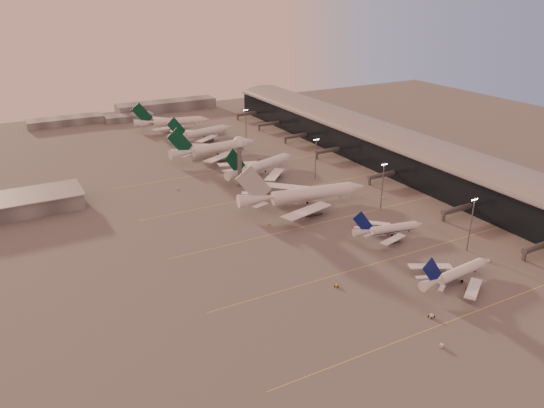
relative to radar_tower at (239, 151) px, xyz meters
name	(u,v)px	position (x,y,z in m)	size (l,w,h in m)	color
ground	(360,284)	(-5.00, -120.00, -20.95)	(700.00, 700.00, 0.00)	#605D5D
taxiway_markings	(340,217)	(25.00, -64.00, -20.94)	(180.00, 185.25, 0.02)	#EBDE53
terminal	(391,148)	(102.88, -9.91, -10.43)	(57.00, 362.00, 23.04)	black
radar_tower	(239,151)	(0.00, 0.00, 0.00)	(6.40, 6.40, 31.10)	#595C61
mast_a	(471,222)	(53.00, -120.00, -7.21)	(3.60, 0.56, 25.00)	#595C61
mast_b	(383,184)	(50.00, -65.00, -7.21)	(3.60, 0.56, 25.00)	#595C61
mast_c	(316,157)	(45.00, -10.00, -7.21)	(3.60, 0.56, 25.00)	#595C61
mast_d	(246,124)	(43.00, 80.00, -7.21)	(3.60, 0.56, 25.00)	#595C61
distant_horizon	(138,111)	(-2.38, 205.14, -17.06)	(165.00, 37.50, 9.00)	#5A5C60
narrowbody_near	(456,275)	(28.54, -136.74, -17.76)	(40.32, 32.07, 15.76)	white
narrowbody_mid	(389,230)	(32.40, -91.91, -18.04)	(36.44, 28.83, 14.35)	white
widebody_white	(304,197)	(17.28, -41.84, -16.55)	(71.81, 57.12, 25.38)	white
greentail_a	(262,168)	(21.08, 13.38, -17.17)	(56.55, 44.89, 21.41)	white
greentail_b	(214,150)	(9.46, 60.00, -16.76)	(65.20, 52.42, 23.70)	white
greentail_c	(202,134)	(17.90, 105.18, -17.39)	(54.91, 43.92, 20.15)	white
greentail_d	(173,123)	(9.18, 146.39, -17.04)	(60.12, 48.05, 22.12)	white
gsv_truck_a	(442,343)	(-5.75, -163.70, -19.71)	(6.15, 5.18, 2.42)	silver
gsv_tug_near	(431,316)	(2.88, -150.20, -20.37)	(2.80, 4.20, 1.13)	silver
gsv_catering_a	(490,258)	(53.29, -131.77, -19.20)	(4.64, 3.10, 3.50)	silver
gsv_tug_mid	(336,286)	(-14.60, -117.50, -20.47)	(3.78, 3.63, 0.94)	yellow
gsv_truck_b	(405,225)	(45.70, -88.05, -19.98)	(5.00, 3.50, 1.91)	silver
gsv_truck_c	(269,222)	(-10.42, -54.38, -19.96)	(4.61, 4.62, 1.94)	yellow
gsv_catering_b	(383,195)	(60.50, -54.19, -19.19)	(4.68, 3.18, 3.53)	silver
gsv_truck_d	(177,188)	(-33.74, 12.38, -19.95)	(2.73, 5.12, 1.96)	silver
gsv_tug_hangar	(259,158)	(33.04, 39.81, -20.48)	(3.35, 2.23, 0.90)	silver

